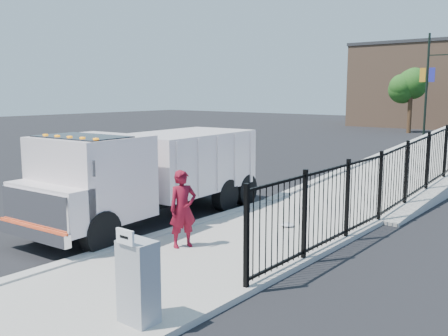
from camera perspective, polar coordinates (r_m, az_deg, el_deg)
The scene contains 12 objects.
ground at distance 12.69m, azimuth -5.10°, elevation -7.40°, with size 120.00×120.00×0.00m, color black.
sidewalk at distance 10.03m, azimuth -5.11°, elevation -11.49°, with size 3.55×12.00×0.12m, color #9E998E.
curb at distance 11.37m, azimuth -12.20°, elevation -9.07°, with size 0.30×12.00×0.16m, color #ADAAA3.
ramp at distance 25.79m, azimuth 24.22°, elevation 0.13°, with size 3.95×24.00×1.70m, color #9E998E.
truck at distance 13.51m, azimuth -8.82°, elevation -0.29°, with size 2.88×7.53×2.53m.
worker at distance 10.99m, azimuth -4.73°, elevation -4.69°, with size 0.62×0.41×1.71m, color maroon.
utility_cabinet at distance 7.65m, azimuth -9.78°, elevation -12.68°, with size 0.55×0.40×1.25m, color gray.
arrow_sign at distance 7.28m, azimuth -11.24°, elevation -7.73°, with size 0.35×0.04×0.22m, color white.
debris at distance 12.87m, azimuth 7.27°, elevation -6.45°, with size 0.35×0.35×0.09m, color silver.
light_pole_0 at distance 42.84m, azimuth 22.57°, elevation 9.23°, with size 3.77×0.22×8.00m.
tree_0 at distance 45.31m, azimuth 20.60°, elevation 8.75°, with size 2.64×2.64×5.32m.
building at distance 55.57m, azimuth 20.79°, elevation 8.69°, with size 10.00×10.00×8.00m, color #8C664C.
Camera 1 is at (8.49, -8.74, 3.52)m, focal length 40.00 mm.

